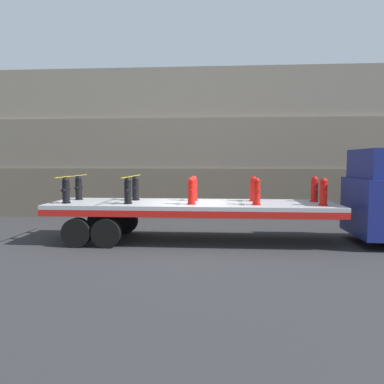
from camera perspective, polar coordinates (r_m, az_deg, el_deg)
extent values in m
plane|color=#2D2D30|center=(12.36, 0.10, -7.46)|extent=(120.00, 120.00, 0.00)
cube|color=#665B4C|center=(18.35, 1.51, 0.14)|extent=(60.00, 3.00, 2.28)
cube|color=#756B5B|center=(18.46, 1.55, 7.24)|extent=(60.00, 3.00, 2.28)
cube|color=gray|center=(18.85, 1.59, 14.15)|extent=(60.00, 3.00, 2.28)
cube|color=#B2B2B7|center=(12.16, 0.10, -1.88)|extent=(9.20, 2.45, 0.12)
cube|color=red|center=(11.01, -0.35, -3.43)|extent=(9.20, 0.08, 0.20)
cube|color=red|center=(13.35, 0.47, -1.99)|extent=(9.20, 0.08, 0.20)
cylinder|color=black|center=(11.65, -12.91, -6.11)|extent=(0.89, 0.30, 0.89)
cylinder|color=black|center=(13.78, -10.14, -4.38)|extent=(0.89, 0.30, 0.89)
cylinder|color=black|center=(11.95, -17.15, -5.93)|extent=(0.89, 0.30, 0.89)
cylinder|color=black|center=(14.04, -13.79, -4.28)|extent=(0.89, 0.30, 0.89)
cylinder|color=black|center=(12.57, -18.61, -1.56)|extent=(0.28, 0.28, 0.03)
cylinder|color=black|center=(12.54, -18.65, -0.08)|extent=(0.22, 0.22, 0.68)
sphere|color=black|center=(12.52, -18.69, 1.70)|extent=(0.21, 0.21, 0.21)
cylinder|color=black|center=(12.36, -19.00, 0.22)|extent=(0.10, 0.16, 0.10)
cylinder|color=black|center=(12.71, -18.32, 0.36)|extent=(0.10, 0.16, 0.10)
cylinder|color=black|center=(13.57, -16.84, -1.07)|extent=(0.28, 0.28, 0.03)
cylinder|color=black|center=(13.54, -16.88, 0.30)|extent=(0.22, 0.22, 0.68)
sphere|color=black|center=(13.51, -16.92, 1.95)|extent=(0.21, 0.21, 0.21)
cylinder|color=black|center=(13.36, -17.18, 0.59)|extent=(0.10, 0.16, 0.10)
cylinder|color=black|center=(13.71, -16.60, 0.71)|extent=(0.10, 0.16, 0.10)
cylinder|color=black|center=(11.94, -9.72, -1.70)|extent=(0.28, 0.28, 0.03)
cylinder|color=black|center=(11.91, -9.74, -0.14)|extent=(0.22, 0.22, 0.68)
sphere|color=black|center=(11.88, -9.77, 1.73)|extent=(0.21, 0.21, 0.21)
cylinder|color=black|center=(11.72, -9.97, 0.18)|extent=(0.10, 0.16, 0.10)
cylinder|color=black|center=(12.08, -9.53, 0.32)|extent=(0.10, 0.16, 0.10)
cylinder|color=black|center=(12.98, -8.57, -1.17)|extent=(0.28, 0.28, 0.03)
cylinder|color=black|center=(12.95, -8.59, 0.26)|extent=(0.22, 0.22, 0.68)
sphere|color=black|center=(12.93, -8.61, 1.98)|extent=(0.21, 0.21, 0.21)
cylinder|color=black|center=(12.76, -8.79, 0.56)|extent=(0.10, 0.16, 0.10)
cylinder|color=black|center=(13.13, -8.41, 0.68)|extent=(0.10, 0.16, 0.10)
cylinder|color=red|center=(11.62, -0.10, -1.81)|extent=(0.28, 0.28, 0.03)
cylinder|color=red|center=(11.59, -0.10, -0.21)|extent=(0.22, 0.22, 0.68)
sphere|color=red|center=(11.56, -0.10, 1.71)|extent=(0.21, 0.21, 0.21)
cylinder|color=red|center=(11.39, -0.17, 0.12)|extent=(0.10, 0.16, 0.10)
cylinder|color=red|center=(11.77, -0.03, 0.27)|extent=(0.10, 0.16, 0.10)
cylinder|color=red|center=(12.69, 0.27, -1.26)|extent=(0.28, 0.28, 0.03)
cylinder|color=red|center=(12.66, 0.27, 0.21)|extent=(0.22, 0.22, 0.68)
sphere|color=red|center=(12.63, 0.28, 1.97)|extent=(0.21, 0.21, 0.21)
cylinder|color=red|center=(12.46, 0.21, 0.52)|extent=(0.10, 0.16, 0.10)
cylinder|color=red|center=(12.84, 0.33, 0.64)|extent=(0.10, 0.16, 0.10)
cylinder|color=red|center=(11.64, 9.78, -1.87)|extent=(0.28, 0.28, 0.03)
cylinder|color=red|center=(11.61, 9.80, -0.27)|extent=(0.22, 0.22, 0.68)
sphere|color=red|center=(11.58, 9.83, 1.65)|extent=(0.21, 0.21, 0.21)
cylinder|color=red|center=(11.41, 9.90, 0.06)|extent=(0.10, 0.16, 0.10)
cylinder|color=red|center=(11.79, 9.72, 0.21)|extent=(0.10, 0.16, 0.10)
cylinder|color=red|center=(12.71, 9.31, -1.31)|extent=(0.28, 0.28, 0.03)
cylinder|color=red|center=(12.68, 9.33, 0.16)|extent=(0.22, 0.22, 0.68)
sphere|color=red|center=(12.65, 9.36, 1.91)|extent=(0.21, 0.21, 0.21)
cylinder|color=red|center=(12.48, 9.42, 0.46)|extent=(0.10, 0.16, 0.10)
cylinder|color=red|center=(12.86, 9.26, 0.59)|extent=(0.10, 0.16, 0.10)
cylinder|color=red|center=(12.00, 19.34, -1.87)|extent=(0.28, 0.28, 0.03)
cylinder|color=red|center=(11.97, 19.38, -0.32)|extent=(0.22, 0.22, 0.68)
sphere|color=red|center=(11.94, 19.43, 1.54)|extent=(0.21, 0.21, 0.21)
cylinder|color=red|center=(11.78, 19.63, -0.01)|extent=(0.10, 0.16, 0.10)
cylinder|color=red|center=(12.14, 19.16, 0.14)|extent=(0.10, 0.16, 0.10)
cylinder|color=red|center=(13.04, 18.11, -1.33)|extent=(0.28, 0.28, 0.03)
cylinder|color=red|center=(13.01, 18.15, 0.10)|extent=(0.22, 0.22, 0.68)
sphere|color=red|center=(12.98, 18.19, 1.81)|extent=(0.21, 0.21, 0.21)
cylinder|color=red|center=(12.82, 18.36, 0.39)|extent=(0.10, 0.16, 0.10)
cylinder|color=red|center=(13.19, 17.96, 0.52)|extent=(0.10, 0.16, 0.10)
cube|color=yellow|center=(13.01, -17.78, 2.32)|extent=(0.05, 2.65, 0.01)
cube|color=yellow|center=(12.40, -9.17, 2.38)|extent=(0.05, 2.65, 0.01)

